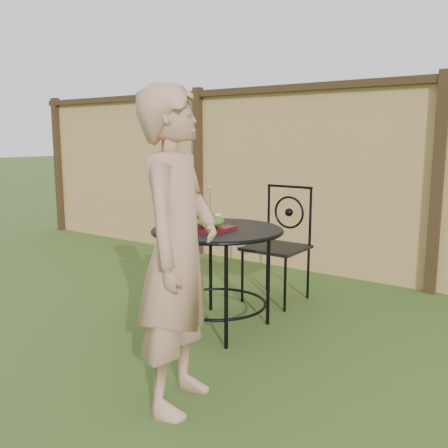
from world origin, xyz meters
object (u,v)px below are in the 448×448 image
(patio_chair, at_px, (280,240))
(patio_table, at_px, (217,248))
(diner, at_px, (178,251))
(salad_plate, at_px, (209,229))

(patio_chair, bearing_deg, patio_table, -92.14)
(diner, bearing_deg, patio_table, 6.77)
(patio_table, height_order, salad_plate, salad_plate)
(patio_table, xyz_separation_m, salad_plate, (-0.00, -0.09, 0.15))
(diner, xyz_separation_m, salad_plate, (-0.46, 0.85, -0.06))
(patio_table, relative_size, salad_plate, 3.42)
(patio_table, relative_size, diner, 0.58)
(patio_table, distance_m, diner, 1.07)
(diner, bearing_deg, patio_chair, -5.54)
(patio_chair, bearing_deg, diner, -76.57)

